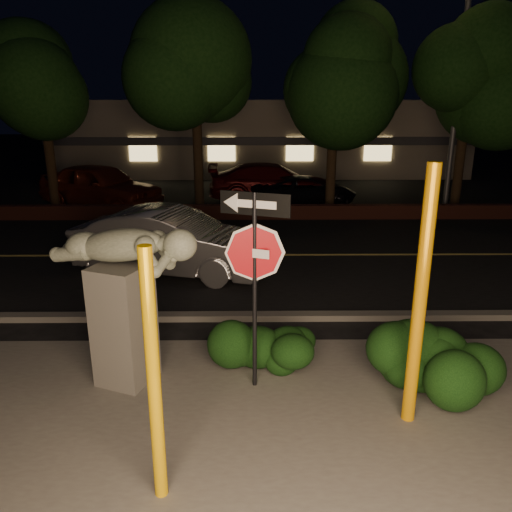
{
  "coord_description": "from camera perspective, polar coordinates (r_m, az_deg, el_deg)",
  "views": [
    {
      "loc": [
        -0.5,
        -5.9,
        4.07
      ],
      "look_at": [
        -0.42,
        1.9,
        1.6
      ],
      "focal_mm": 35.0,
      "sensor_mm": 36.0,
      "label": 1
    }
  ],
  "objects": [
    {
      "name": "parked_car_red",
      "position": [
        20.28,
        -17.37,
        7.66
      ],
      "size": [
        5.4,
        4.1,
        1.72
      ],
      "primitive_type": "imported",
      "rotation": [
        0.0,
        0.0,
        1.1
      ],
      "color": "maroon",
      "rests_on": "ground"
    },
    {
      "name": "streetlight",
      "position": [
        19.85,
        21.96,
        21.42
      ],
      "size": [
        1.46,
        0.49,
        9.76
      ],
      "rotation": [
        0.0,
        0.0,
        -0.15
      ],
      "color": "#46474B",
      "rests_on": "ground"
    },
    {
      "name": "parked_car_darkred",
      "position": [
        20.82,
        1.94,
        8.43
      ],
      "size": [
        5.38,
        2.41,
        1.53
      ],
      "primitive_type": "imported",
      "rotation": [
        0.0,
        0.0,
        1.62
      ],
      "color": "#450A0C",
      "rests_on": "ground"
    },
    {
      "name": "sculpture",
      "position": [
        7.33,
        -14.92,
        -3.49
      ],
      "size": [
        2.25,
        1.36,
        2.45
      ],
      "rotation": [
        0.0,
        0.0,
        -0.38
      ],
      "color": "#4C4944",
      "rests_on": "ground"
    },
    {
      "name": "parked_car_dark",
      "position": [
        20.04,
        5.53,
        7.47
      ],
      "size": [
        4.56,
        3.04,
        1.16
      ],
      "primitive_type": "imported",
      "rotation": [
        0.0,
        0.0,
        1.86
      ],
      "color": "black",
      "rests_on": "ground"
    },
    {
      "name": "yellow_pole_right",
      "position": [
        6.46,
        18.22,
        -4.93
      ],
      "size": [
        0.17,
        0.17,
        3.39
      ],
      "primitive_type": "cylinder",
      "color": "orange",
      "rests_on": "ground"
    },
    {
      "name": "tree_far_b",
      "position": [
        19.31,
        -7.11,
        23.34
      ],
      "size": [
        5.2,
        5.2,
        8.41
      ],
      "color": "black",
      "rests_on": "ground"
    },
    {
      "name": "hedge_center",
      "position": [
        7.82,
        0.96,
        -10.07
      ],
      "size": [
        1.88,
        1.34,
        0.89
      ],
      "primitive_type": "ellipsoid",
      "rotation": [
        0.0,
        0.0,
        -0.35
      ],
      "color": "black",
      "rests_on": "ground"
    },
    {
      "name": "brick_wall",
      "position": [
        17.63,
        1.06,
        5.05
      ],
      "size": [
        40.0,
        0.35,
        0.5
      ],
      "primitive_type": "cube",
      "color": "#441D16",
      "rests_on": "ground"
    },
    {
      "name": "signpost",
      "position": [
        6.78,
        -0.16,
        0.31
      ],
      "size": [
        0.93,
        0.37,
        2.9
      ],
      "rotation": [
        0.0,
        0.0,
        -0.36
      ],
      "color": "black",
      "rests_on": "ground"
    },
    {
      "name": "parking_lot",
      "position": [
        23.27,
        0.67,
        7.51
      ],
      "size": [
        40.0,
        12.0,
        0.01
      ],
      "primitive_type": "cube",
      "color": "black",
      "rests_on": "ground"
    },
    {
      "name": "hedge_far_right",
      "position": [
        7.47,
        20.98,
        -12.05
      ],
      "size": [
        1.76,
        1.44,
        1.05
      ],
      "primitive_type": "ellipsoid",
      "rotation": [
        0.0,
        0.0,
        -0.38
      ],
      "color": "black",
      "rests_on": "ground"
    },
    {
      "name": "hedge_right",
      "position": [
        7.76,
        17.02,
        -9.78
      ],
      "size": [
        1.88,
        1.04,
        1.21
      ],
      "primitive_type": "ellipsoid",
      "rotation": [
        0.0,
        0.0,
        0.03
      ],
      "color": "black",
      "rests_on": "ground"
    },
    {
      "name": "tree_far_c",
      "position": [
        19.01,
        9.19,
        22.16
      ],
      "size": [
        4.8,
        4.8,
        7.84
      ],
      "color": "black",
      "rests_on": "ground"
    },
    {
      "name": "silver_sedan",
      "position": [
        12.16,
        -9.64,
        1.61
      ],
      "size": [
        5.0,
        2.85,
        1.56
      ],
      "primitive_type": "imported",
      "rotation": [
        0.0,
        0.0,
        1.3
      ],
      "color": "#A5A5A9",
      "rests_on": "ground"
    },
    {
      "name": "tree_far_a",
      "position": [
        20.38,
        -23.65,
        19.78
      ],
      "size": [
        4.6,
        4.6,
        7.43
      ],
      "color": "black",
      "rests_on": "ground"
    },
    {
      "name": "yellow_pole_left",
      "position": [
        5.2,
        -11.6,
        -13.78
      ],
      "size": [
        0.14,
        0.14,
        2.8
      ],
      "primitive_type": "cylinder",
      "color": "#E8AE07",
      "rests_on": "ground"
    },
    {
      "name": "ground",
      "position": [
        16.43,
        1.18,
        3.22
      ],
      "size": [
        90.0,
        90.0,
        0.0
      ],
      "primitive_type": "plane",
      "color": "black",
      "rests_on": "ground"
    },
    {
      "name": "building",
      "position": [
        30.96,
        0.36,
        13.74
      ],
      "size": [
        22.0,
        10.2,
        4.0
      ],
      "color": "slate",
      "rests_on": "ground"
    },
    {
      "name": "road",
      "position": [
        13.54,
        1.56,
        0.09
      ],
      "size": [
        80.0,
        8.0,
        0.01
      ],
      "primitive_type": "cube",
      "color": "black",
      "rests_on": "ground"
    },
    {
      "name": "curb",
      "position": [
        9.69,
        2.45,
        -6.91
      ],
      "size": [
        80.0,
        0.25,
        0.12
      ],
      "primitive_type": "cube",
      "color": "#4C4944",
      "rests_on": "ground"
    },
    {
      "name": "tree_far_d",
      "position": [
        20.85,
        23.47,
        19.93
      ],
      "size": [
        4.4,
        4.4,
        7.42
      ],
      "color": "black",
      "rests_on": "ground"
    },
    {
      "name": "patio",
      "position": [
        6.39,
        4.35,
        -21.98
      ],
      "size": [
        14.0,
        6.0,
        0.02
      ],
      "primitive_type": "cube",
      "color": "#4C4944",
      "rests_on": "ground"
    },
    {
      "name": "lane_marking",
      "position": [
        13.54,
        1.56,
        0.14
      ],
      "size": [
        80.0,
        0.12,
        0.0
      ],
      "primitive_type": "cube",
      "color": "#CCB251",
      "rests_on": "road"
    }
  ]
}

